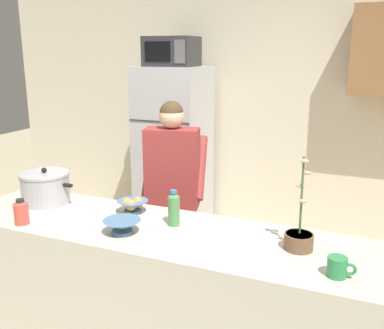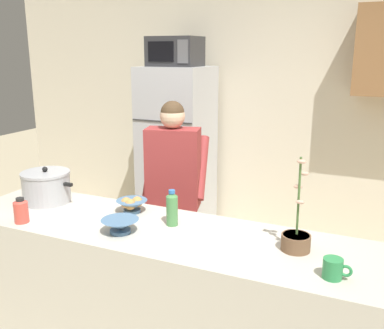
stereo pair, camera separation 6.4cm
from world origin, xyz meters
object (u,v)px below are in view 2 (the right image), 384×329
object	(u,v)px
potted_orchid	(296,238)
microwave	(175,51)
bread_bowl	(132,205)
cooking_pot	(46,187)
coffee_mug	(333,269)
empty_bowl	(120,225)
person_near_pot	(173,180)
bottle_near_edge	(21,210)
refrigerator	(177,155)
bottle_mid_counter	(172,208)

from	to	relation	value
potted_orchid	microwave	bearing A→B (deg)	131.36
microwave	bread_bowl	world-z (taller)	microwave
microwave	cooking_pot	world-z (taller)	microwave
cooking_pot	coffee_mug	world-z (taller)	cooking_pot
bread_bowl	empty_bowl	size ratio (longest dim) A/B	0.93
cooking_pot	person_near_pot	bearing A→B (deg)	47.06
person_near_pot	bottle_near_edge	xyz separation A→B (m)	(-0.50, -1.02, 0.03)
cooking_pot	coffee_mug	xyz separation A→B (m)	(1.90, -0.28, -0.06)
coffee_mug	potted_orchid	distance (m)	0.31
refrigerator	bread_bowl	xyz separation A→B (m)	(0.51, -1.68, 0.09)
refrigerator	coffee_mug	xyz separation A→B (m)	(1.78, -2.02, 0.08)
cooking_pot	bread_bowl	size ratio (longest dim) A/B	2.19
refrigerator	microwave	distance (m)	1.02
potted_orchid	refrigerator	bearing A→B (deg)	131.01
cooking_pot	empty_bowl	xyz separation A→B (m)	(0.75, -0.24, -0.06)
person_near_pot	cooking_pot	size ratio (longest dim) A/B	3.60
microwave	potted_orchid	size ratio (longest dim) A/B	0.97
bread_bowl	bottle_mid_counter	bearing A→B (deg)	-13.75
cooking_pot	coffee_mug	distance (m)	1.92
refrigerator	bottle_near_edge	distance (m)	2.10
cooking_pot	bread_bowl	xyz separation A→B (m)	(0.63, 0.06, -0.05)
person_near_pot	bottle_near_edge	world-z (taller)	person_near_pot
refrigerator	potted_orchid	world-z (taller)	refrigerator
coffee_mug	potted_orchid	size ratio (longest dim) A/B	0.26
empty_bowl	bottle_mid_counter	world-z (taller)	bottle_mid_counter
refrigerator	coffee_mug	world-z (taller)	refrigerator
bottle_mid_counter	bread_bowl	bearing A→B (deg)	166.25
microwave	empty_bowl	size ratio (longest dim) A/B	2.24
person_near_pot	cooking_pot	world-z (taller)	person_near_pot
bottle_mid_counter	potted_orchid	distance (m)	0.73
bottle_near_edge	microwave	bearing A→B (deg)	89.88
microwave	empty_bowl	world-z (taller)	microwave
refrigerator	bottle_near_edge	xyz separation A→B (m)	(-0.00, -2.10, 0.11)
empty_bowl	bottle_near_edge	bearing A→B (deg)	-169.91
refrigerator	potted_orchid	distance (m)	2.39
bottle_near_edge	bottle_mid_counter	size ratio (longest dim) A/B	0.71
person_near_pot	bottle_mid_counter	size ratio (longest dim) A/B	7.25
person_near_pot	potted_orchid	size ratio (longest dim) A/B	3.15
bread_bowl	bottle_near_edge	distance (m)	0.66
coffee_mug	empty_bowl	world-z (taller)	coffee_mug
coffee_mug	bottle_near_edge	bearing A→B (deg)	-177.57
bread_bowl	potted_orchid	world-z (taller)	potted_orchid
microwave	empty_bowl	bearing A→B (deg)	-72.49
person_near_pot	bottle_near_edge	distance (m)	1.14
bread_bowl	potted_orchid	xyz separation A→B (m)	(1.06, -0.12, 0.02)
potted_orchid	empty_bowl	bearing A→B (deg)	-169.01
bottle_near_edge	bottle_mid_counter	world-z (taller)	bottle_mid_counter
cooking_pot	bottle_near_edge	xyz separation A→B (m)	(0.12, -0.35, -0.03)
microwave	empty_bowl	distance (m)	2.26
cooking_pot	bottle_mid_counter	distance (m)	0.96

